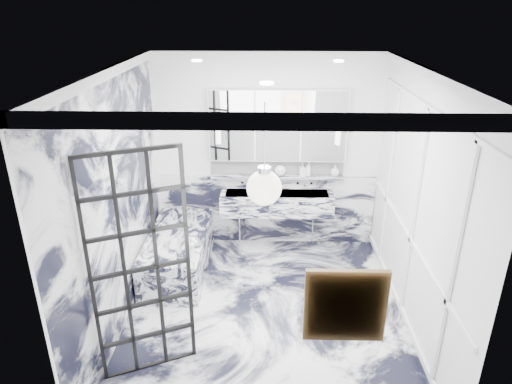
{
  "coord_description": "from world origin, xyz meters",
  "views": [
    {
      "loc": [
        0.01,
        -4.41,
        3.41
      ],
      "look_at": [
        -0.12,
        0.5,
        1.34
      ],
      "focal_mm": 32.0,
      "sensor_mm": 36.0,
      "label": 1
    }
  ],
  "objects_px": {
    "crittall_door": "(141,269)",
    "mirror_cabinet": "(278,126)",
    "bathtub": "(179,252)",
    "trough_sink": "(277,203)"
  },
  "relations": [
    {
      "from": "crittall_door",
      "to": "bathtub",
      "type": "xyz_separation_m",
      "value": [
        -0.04,
        1.77,
        -0.86
      ]
    },
    {
      "from": "crittall_door",
      "to": "trough_sink",
      "type": "distance_m",
      "value": 2.78
    },
    {
      "from": "crittall_door",
      "to": "mirror_cabinet",
      "type": "relative_size",
      "value": 1.2
    },
    {
      "from": "crittall_door",
      "to": "trough_sink",
      "type": "xyz_separation_m",
      "value": [
        1.29,
        2.43,
        -0.41
      ]
    },
    {
      "from": "trough_sink",
      "to": "bathtub",
      "type": "bearing_deg",
      "value": -153.52
    },
    {
      "from": "mirror_cabinet",
      "to": "bathtub",
      "type": "distance_m",
      "value": 2.2
    },
    {
      "from": "mirror_cabinet",
      "to": "trough_sink",
      "type": "bearing_deg",
      "value": -90.0
    },
    {
      "from": "crittall_door",
      "to": "mirror_cabinet",
      "type": "distance_m",
      "value": 2.98
    },
    {
      "from": "trough_sink",
      "to": "mirror_cabinet",
      "type": "xyz_separation_m",
      "value": [
        -0.0,
        0.17,
        1.09
      ]
    },
    {
      "from": "crittall_door",
      "to": "bathtub",
      "type": "relative_size",
      "value": 1.38
    }
  ]
}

